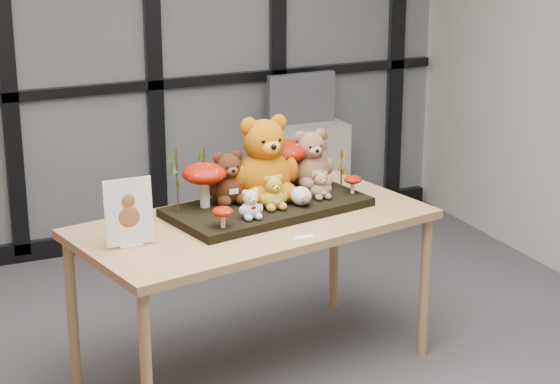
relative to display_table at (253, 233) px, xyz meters
name	(u,v)px	position (x,y,z in m)	size (l,w,h in m)	color
room_shell	(228,51)	(-0.33, -0.55, 0.97)	(5.00, 5.00, 5.00)	#B2AFA8
glass_partition	(80,31)	(-0.33, 1.92, 0.71)	(4.90, 0.06, 2.78)	#2D383F
display_table	(253,233)	(0.00, 0.00, 0.00)	(1.78, 1.14, 0.78)	tan
diorama_tray	(267,207)	(0.11, 0.09, 0.09)	(0.95, 0.48, 0.04)	black
bear_pooh_yellow	(264,153)	(0.13, 0.17, 0.33)	(0.34, 0.31, 0.45)	#BB6307
bear_brown_medium	(228,175)	(-0.06, 0.17, 0.25)	(0.21, 0.19, 0.28)	#3F1D0D
bear_tan_back	(310,155)	(0.42, 0.26, 0.27)	(0.24, 0.22, 0.32)	#906345
bear_small_yellow	(273,190)	(0.10, 0.00, 0.20)	(0.14, 0.12, 0.18)	gold
bear_white_bow	(250,202)	(-0.05, -0.09, 0.18)	(0.12, 0.11, 0.15)	silver
bear_beige_small	(321,183)	(0.38, 0.05, 0.18)	(0.11, 0.10, 0.15)	#92794F
plush_cream_hedgehog	(301,195)	(0.24, -0.01, 0.16)	(0.08, 0.07, 0.10)	#F0E4CE
mushroom_back_left	(205,183)	(-0.18, 0.15, 0.22)	(0.21, 0.21, 0.23)	#931204
mushroom_back_right	(283,162)	(0.28, 0.29, 0.24)	(0.24, 0.24, 0.27)	#931204
mushroom_front_left	(223,216)	(-0.21, -0.15, 0.16)	(0.09, 0.09, 0.11)	#931204
mushroom_front_right	(353,183)	(0.56, 0.06, 0.16)	(0.09, 0.09, 0.10)	#931204
sprig_green_far_left	(177,181)	(-0.33, 0.12, 0.26)	(0.05, 0.05, 0.30)	#1D3A0D
sprig_green_mid_left	(205,176)	(-0.16, 0.21, 0.24)	(0.05, 0.05, 0.27)	#1D3A0D
sprig_dry_far_right	(321,156)	(0.48, 0.27, 0.25)	(0.05, 0.05, 0.29)	brown
sprig_dry_mid_right	(341,169)	(0.54, 0.15, 0.21)	(0.05, 0.05, 0.20)	brown
sprig_green_centre	(236,173)	(0.02, 0.26, 0.22)	(0.05, 0.05, 0.23)	#1D3A0D
sign_holder	(129,215)	(-0.62, -0.11, 0.21)	(0.21, 0.06, 0.30)	silver
label_card	(304,237)	(0.12, -0.31, 0.07)	(0.09, 0.03, 0.00)	white
cabinet	(302,178)	(1.06, 1.71, -0.34)	(0.56, 0.33, 0.75)	#A09A8F
monitor	(301,98)	(1.06, 1.73, 0.20)	(0.47, 0.05, 0.33)	#505358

